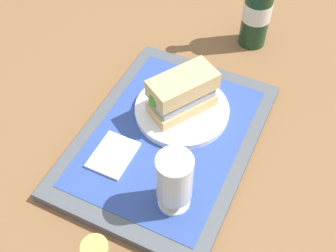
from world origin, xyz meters
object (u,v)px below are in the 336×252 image
(beer_glass, at_px, (174,181))
(second_bottle, at_px, (258,5))
(sandwich, at_px, (179,93))
(plate, at_px, (180,109))

(beer_glass, height_order, second_bottle, second_bottle)
(sandwich, height_order, beer_glass, beer_glass)
(plate, bearing_deg, sandwich, -31.55)
(plate, height_order, sandwich, sandwich)
(beer_glass, bearing_deg, sandwich, -157.76)
(sandwich, xyz_separation_m, second_bottle, (-0.30, 0.06, 0.03))
(second_bottle, bearing_deg, beer_glass, 2.22)
(plate, distance_m, beer_glass, 0.22)
(plate, relative_size, sandwich, 1.32)
(plate, relative_size, second_bottle, 0.71)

